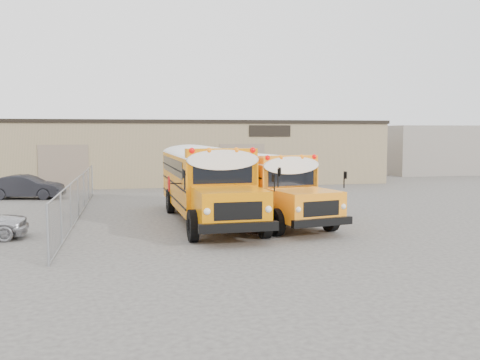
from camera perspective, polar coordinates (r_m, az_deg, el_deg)
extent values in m
plane|color=#45413F|center=(22.30, -1.96, -4.71)|extent=(120.00, 120.00, 0.00)
cube|color=#977E5D|center=(41.86, -6.55, 2.95)|extent=(30.00, 10.00, 4.50)
cube|color=black|center=(41.83, -6.59, 6.10)|extent=(30.20, 10.20, 0.25)
cube|color=black|center=(37.90, 3.21, 5.25)|extent=(3.00, 0.08, 0.80)
cube|color=#736552|center=(36.98, -18.29, 1.28)|extent=(3.20, 0.08, 3.00)
cube|color=#736552|center=(37.51, 0.24, 1.59)|extent=(3.20, 0.08, 3.00)
cylinder|color=gray|center=(16.10, -19.82, -5.57)|extent=(0.07, 0.07, 1.80)
cylinder|color=gray|center=(19.04, -18.54, -3.92)|extent=(0.07, 0.07, 1.80)
cylinder|color=gray|center=(21.99, -17.60, -2.71)|extent=(0.07, 0.07, 1.80)
cylinder|color=gray|center=(24.95, -16.88, -1.79)|extent=(0.07, 0.07, 1.80)
cylinder|color=gray|center=(27.92, -16.32, -1.06)|extent=(0.07, 0.07, 1.80)
cylinder|color=gray|center=(30.89, -15.86, -0.48)|extent=(0.07, 0.07, 1.80)
cylinder|color=gray|center=(33.87, -15.49, 0.01)|extent=(0.07, 0.07, 1.80)
cylinder|color=gray|center=(24.86, -16.93, 0.22)|extent=(0.05, 18.00, 0.05)
cylinder|color=gray|center=(25.06, -16.83, -3.72)|extent=(0.05, 18.00, 0.05)
cube|color=gray|center=(24.95, -16.88, -1.79)|extent=(0.02, 18.00, 1.70)
cube|color=gray|center=(53.41, 19.65, 3.09)|extent=(10.00, 8.00, 4.40)
cube|color=orange|center=(30.33, -6.07, 1.08)|extent=(3.07, 8.41, 2.24)
cube|color=orange|center=(25.10, -4.39, -0.86)|extent=(2.50, 2.50, 1.26)
cube|color=black|center=(26.21, -4.85, 1.84)|extent=(2.24, 0.16, 0.82)
cube|color=white|center=(30.27, -6.09, 3.51)|extent=(3.07, 8.50, 0.44)
cube|color=orange|center=(26.43, -4.95, 3.36)|extent=(2.70, 0.65, 0.39)
sphere|color=#E50705|center=(26.02, -7.36, 3.60)|extent=(0.22, 0.22, 0.22)
sphere|color=#E50705|center=(26.38, -2.40, 3.66)|extent=(0.22, 0.22, 0.22)
sphere|color=orange|center=(26.10, -5.98, 3.62)|extent=(0.22, 0.22, 0.22)
sphere|color=orange|center=(26.26, -3.75, 3.65)|extent=(0.22, 0.22, 0.22)
cube|color=black|center=(23.89, -3.87, -2.36)|extent=(2.68, 0.35, 0.31)
cube|color=black|center=(34.58, -7.01, -0.08)|extent=(2.68, 0.33, 0.31)
cube|color=black|center=(30.34, -6.07, 0.93)|extent=(3.10, 8.24, 0.07)
cube|color=black|center=(30.62, -6.16, 2.30)|extent=(3.05, 7.10, 0.68)
cylinder|color=black|center=(25.11, -7.35, -2.33)|extent=(0.35, 1.15, 1.14)
cylinder|color=black|center=(25.53, -1.54, -2.17)|extent=(0.35, 1.15, 1.14)
cylinder|color=black|center=(31.93, -8.77, -0.76)|extent=(0.35, 1.15, 1.14)
cylinder|color=black|center=(32.26, -4.17, -0.66)|extent=(0.35, 1.15, 1.14)
cylinder|color=#BF0505|center=(27.30, -9.12, 0.89)|extent=(0.06, 0.61, 0.61)
cube|color=orange|center=(29.72, -3.77, 0.71)|extent=(4.04, 7.87, 2.03)
cube|color=orange|center=(25.30, 0.05, -1.06)|extent=(2.59, 2.59, 1.14)
cube|color=black|center=(26.22, -0.94, 1.38)|extent=(1.99, 0.50, 0.74)
cube|color=white|center=(29.65, -3.78, 2.94)|extent=(4.06, 7.94, 0.40)
cube|color=orange|center=(26.39, -1.14, 2.75)|extent=(2.47, 1.01, 0.36)
sphere|color=#E50705|center=(25.79, -3.06, 2.96)|extent=(0.20, 0.20, 0.20)
sphere|color=#E50705|center=(26.61, 1.12, 3.03)|extent=(0.20, 0.20, 0.20)
sphere|color=orange|center=(26.00, -1.89, 2.98)|extent=(0.20, 0.20, 0.20)
sphere|color=orange|center=(26.37, -0.01, 3.01)|extent=(0.20, 0.20, 0.20)
cube|color=black|center=(24.30, 1.18, -2.39)|extent=(2.41, 0.74, 0.28)
cube|color=black|center=(33.39, -6.04, -0.37)|extent=(2.41, 0.72, 0.28)
cube|color=black|center=(29.73, -3.77, 0.56)|extent=(4.05, 7.73, 0.06)
cube|color=black|center=(29.96, -3.97, 1.83)|extent=(3.81, 6.72, 0.61)
cylinder|color=black|center=(25.01, -2.51, -2.45)|extent=(0.49, 1.06, 1.03)
cylinder|color=black|center=(25.96, 2.32, -2.17)|extent=(0.49, 1.06, 1.03)
cylinder|color=black|center=(30.85, -6.78, -1.05)|extent=(0.49, 1.06, 1.03)
cylinder|color=black|center=(31.63, -2.71, -0.86)|extent=(0.49, 1.06, 1.03)
cylinder|color=#BF0505|center=(26.74, -5.23, 0.47)|extent=(0.15, 0.55, 0.55)
cube|color=black|center=(20.40, 1.95, -4.27)|extent=(1.08, 1.00, 0.95)
sphere|color=black|center=(20.33, 1.95, -3.08)|extent=(1.05, 1.05, 1.05)
imported|color=black|center=(32.94, -21.85, -0.69)|extent=(4.35, 2.14, 1.37)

